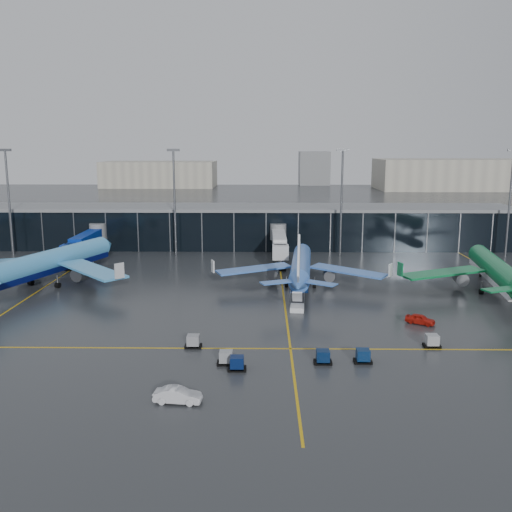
{
  "coord_description": "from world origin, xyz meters",
  "views": [
    {
      "loc": [
        6.46,
        -86.36,
        26.4
      ],
      "look_at": [
        5.0,
        18.0,
        6.0
      ],
      "focal_mm": 40.0,
      "sensor_mm": 36.0,
      "label": 1
    }
  ],
  "objects_px": {
    "airliner_arkefly": "(50,248)",
    "baggage_carts": "(297,353)",
    "service_van_white": "(178,395)",
    "airliner_aer_lingus": "(498,257)",
    "mobile_airstair": "(297,306)",
    "service_van_red": "(420,319)",
    "airliner_klm_near": "(301,255)"
  },
  "relations": [
    {
      "from": "airliner_aer_lingus",
      "to": "baggage_carts",
      "type": "xyz_separation_m",
      "value": [
        -38.14,
        -33.68,
        -5.67
      ]
    },
    {
      "from": "airliner_aer_lingus",
      "to": "service_van_red",
      "type": "distance_m",
      "value": 27.47
    },
    {
      "from": "airliner_klm_near",
      "to": "airliner_aer_lingus",
      "type": "bearing_deg",
      "value": -2.65
    },
    {
      "from": "service_van_red",
      "to": "baggage_carts",
      "type": "bearing_deg",
      "value": 159.66
    },
    {
      "from": "airliner_arkefly",
      "to": "baggage_carts",
      "type": "height_order",
      "value": "airliner_arkefly"
    },
    {
      "from": "airliner_aer_lingus",
      "to": "service_van_red",
      "type": "bearing_deg",
      "value": -126.02
    },
    {
      "from": "airliner_klm_near",
      "to": "service_van_red",
      "type": "bearing_deg",
      "value": -50.57
    },
    {
      "from": "airliner_arkefly",
      "to": "airliner_aer_lingus",
      "type": "bearing_deg",
      "value": 15.35
    },
    {
      "from": "mobile_airstair",
      "to": "service_van_white",
      "type": "relative_size",
      "value": 0.69
    },
    {
      "from": "service_van_red",
      "to": "airliner_arkefly",
      "type": "bearing_deg",
      "value": 102.26
    },
    {
      "from": "airliner_aer_lingus",
      "to": "airliner_arkefly",
      "type": "bearing_deg",
      "value": -175.11
    },
    {
      "from": "airliner_aer_lingus",
      "to": "service_van_red",
      "type": "height_order",
      "value": "airliner_aer_lingus"
    },
    {
      "from": "airliner_arkefly",
      "to": "airliner_klm_near",
      "type": "height_order",
      "value": "airliner_arkefly"
    },
    {
      "from": "service_van_red",
      "to": "mobile_airstair",
      "type": "bearing_deg",
      "value": 102.15
    },
    {
      "from": "airliner_klm_near",
      "to": "airliner_arkefly",
      "type": "bearing_deg",
      "value": -175.47
    },
    {
      "from": "airliner_klm_near",
      "to": "service_van_red",
      "type": "distance_m",
      "value": 29.45
    },
    {
      "from": "airliner_arkefly",
      "to": "airliner_aer_lingus",
      "type": "height_order",
      "value": "airliner_arkefly"
    },
    {
      "from": "airliner_arkefly",
      "to": "service_van_red",
      "type": "bearing_deg",
      "value": -1.81
    },
    {
      "from": "service_van_red",
      "to": "service_van_white",
      "type": "relative_size",
      "value": 0.87
    },
    {
      "from": "airliner_klm_near",
      "to": "service_van_white",
      "type": "bearing_deg",
      "value": -102.5
    },
    {
      "from": "service_van_white",
      "to": "airliner_aer_lingus",
      "type": "bearing_deg",
      "value": -42.2
    },
    {
      "from": "airliner_arkefly",
      "to": "airliner_klm_near",
      "type": "bearing_deg",
      "value": 18.4
    },
    {
      "from": "airliner_klm_near",
      "to": "baggage_carts",
      "type": "bearing_deg",
      "value": -89.43
    },
    {
      "from": "baggage_carts",
      "to": "mobile_airstair",
      "type": "relative_size",
      "value": 9.83
    },
    {
      "from": "airliner_arkefly",
      "to": "service_van_red",
      "type": "height_order",
      "value": "airliner_arkefly"
    },
    {
      "from": "baggage_carts",
      "to": "service_van_red",
      "type": "height_order",
      "value": "baggage_carts"
    },
    {
      "from": "airliner_arkefly",
      "to": "baggage_carts",
      "type": "relative_size",
      "value": 1.35
    },
    {
      "from": "airliner_arkefly",
      "to": "baggage_carts",
      "type": "bearing_deg",
      "value": -21.85
    },
    {
      "from": "airliner_klm_near",
      "to": "mobile_airstair",
      "type": "relative_size",
      "value": 11.14
    },
    {
      "from": "airliner_arkefly",
      "to": "airliner_aer_lingus",
      "type": "distance_m",
      "value": 83.37
    },
    {
      "from": "mobile_airstair",
      "to": "service_van_red",
      "type": "distance_m",
      "value": 19.3
    },
    {
      "from": "airliner_arkefly",
      "to": "airliner_klm_near",
      "type": "distance_m",
      "value": 48.01
    }
  ]
}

